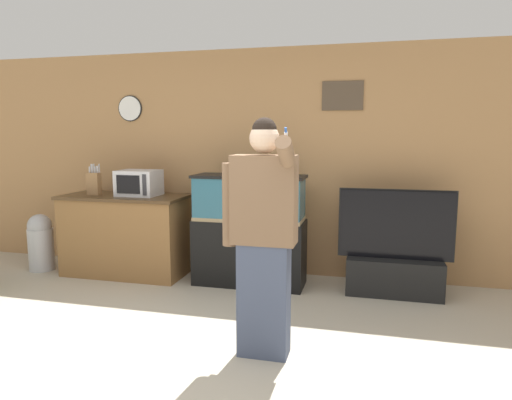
% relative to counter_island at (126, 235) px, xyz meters
% --- Properties ---
extents(ground_plane, '(18.00, 18.00, 0.00)m').
position_rel_counter_island_xyz_m(ground_plane, '(1.56, -2.15, -0.47)').
color(ground_plane, '#B2A893').
extents(wall_back_paneled, '(10.00, 0.08, 2.60)m').
position_rel_counter_island_xyz_m(wall_back_paneled, '(1.56, 0.50, 0.83)').
color(wall_back_paneled, '#A87A4C').
rests_on(wall_back_paneled, ground_plane).
extents(counter_island, '(1.44, 0.67, 0.93)m').
position_rel_counter_island_xyz_m(counter_island, '(0.00, 0.00, 0.00)').
color(counter_island, brown).
rests_on(counter_island, ground_plane).
extents(microwave, '(0.45, 0.37, 0.29)m').
position_rel_counter_island_xyz_m(microwave, '(0.18, 0.02, 0.61)').
color(microwave, silver).
rests_on(microwave, counter_island).
extents(knife_block, '(0.15, 0.09, 0.36)m').
position_rel_counter_island_xyz_m(knife_block, '(-0.35, -0.05, 0.60)').
color(knife_block, olive).
rests_on(knife_block, counter_island).
extents(aquarium_on_stand, '(1.20, 0.45, 1.20)m').
position_rel_counter_island_xyz_m(aquarium_on_stand, '(1.50, -0.01, 0.13)').
color(aquarium_on_stand, black).
rests_on(aquarium_on_stand, ground_plane).
extents(tv_on_stand, '(1.15, 0.40, 1.09)m').
position_rel_counter_island_xyz_m(tv_on_stand, '(3.02, 0.04, -0.15)').
color(tv_on_stand, black).
rests_on(tv_on_stand, ground_plane).
extents(person_standing, '(0.55, 0.42, 1.75)m').
position_rel_counter_island_xyz_m(person_standing, '(2.01, -1.55, 0.44)').
color(person_standing, '#424C66').
rests_on(person_standing, ground_plane).
extents(trash_bin, '(0.29, 0.29, 0.69)m').
position_rel_counter_island_xyz_m(trash_bin, '(-1.08, -0.11, -0.12)').
color(trash_bin, '#B7B7BC').
rests_on(trash_bin, ground_plane).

